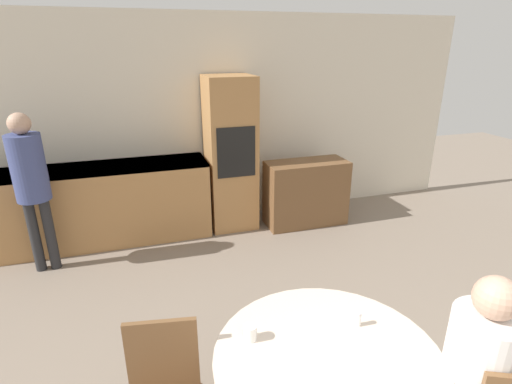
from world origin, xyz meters
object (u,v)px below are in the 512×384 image
oven_unit (230,154)px  person_seated (481,376)px  person_standing (30,177)px  sideboard (306,193)px  cup (250,333)px

oven_unit → person_seated: oven_unit is taller
oven_unit → person_seated: bearing=-84.6°
person_seated → person_standing: 3.96m
person_standing → sideboard: bearing=4.5°
sideboard → cup: 3.20m
oven_unit → sideboard: size_ratio=1.82×
person_seated → person_standing: (-2.47, 3.08, 0.29)m
person_standing → cup: bearing=-59.6°
oven_unit → cup: oven_unit is taller
oven_unit → person_standing: 2.19m
sideboard → person_seated: person_seated is taller
oven_unit → person_seated: (0.34, -3.59, -0.21)m
person_standing → oven_unit: bearing=13.4°
sideboard → person_standing: person_standing is taller
sideboard → person_standing: 3.13m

